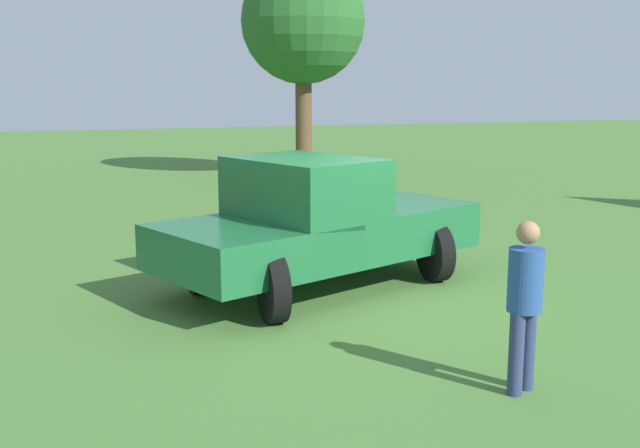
# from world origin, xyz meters

# --- Properties ---
(ground_plane) EXTENTS (80.00, 80.00, 0.00)m
(ground_plane) POSITION_xyz_m (0.00, 0.00, 0.00)
(ground_plane) COLOR #477533
(pickup_truck) EXTENTS (3.53, 5.02, 1.84)m
(pickup_truck) POSITION_xyz_m (0.41, 0.33, 0.96)
(pickup_truck) COLOR black
(pickup_truck) RESTS_ON ground_plane
(person_bystander) EXTENTS (0.43, 0.43, 1.62)m
(person_bystander) POSITION_xyz_m (-3.63, -0.31, 0.90)
(person_bystander) COLOR navy
(person_bystander) RESTS_ON ground_plane
(tree_far_center) EXTENTS (3.75, 3.75, 6.56)m
(tree_far_center) POSITION_xyz_m (12.82, -3.63, 4.64)
(tree_far_center) COLOR brown
(tree_far_center) RESTS_ON ground_plane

